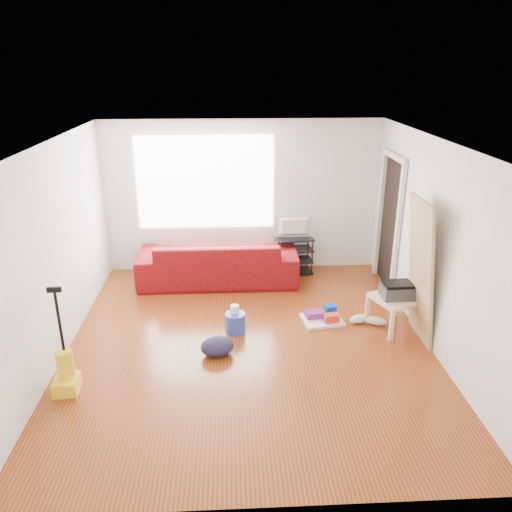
{
  "coord_description": "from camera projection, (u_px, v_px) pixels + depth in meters",
  "views": [
    {
      "loc": [
        -0.2,
        -5.47,
        3.34
      ],
      "look_at": [
        0.12,
        0.6,
        0.95
      ],
      "focal_mm": 35.0,
      "sensor_mm": 36.0,
      "label": 1
    }
  ],
  "objects": [
    {
      "name": "tv",
      "position": [
        294.0,
        227.0,
        8.12
      ],
      "size": [
        0.65,
        0.09,
        0.38
      ],
      "primitive_type": "imported",
      "rotation": [
        0.0,
        0.0,
        3.14
      ],
      "color": "black",
      "rests_on": "tv_stand"
    },
    {
      "name": "sofa",
      "position": [
        219.0,
        281.0,
        8.11
      ],
      "size": [
        2.51,
        0.98,
        0.73
      ],
      "primitive_type": "imported",
      "rotation": [
        0.0,
        0.0,
        3.14
      ],
      "color": "#5E0208",
      "rests_on": "ground"
    },
    {
      "name": "door_panel",
      "position": [
        412.0,
        336.0,
        6.47
      ],
      "size": [
        0.23,
        0.74,
        1.83
      ],
      "primitive_type": "cube",
      "rotation": [
        0.0,
        -0.1,
        0.0
      ],
      "color": "#A6844E",
      "rests_on": "ground"
    },
    {
      "name": "sneakers",
      "position": [
        368.0,
        320.0,
        6.76
      ],
      "size": [
        0.53,
        0.27,
        0.12
      ],
      "rotation": [
        0.0,
        0.0,
        -0.19
      ],
      "color": "white",
      "rests_on": "ground"
    },
    {
      "name": "tv_stand",
      "position": [
        293.0,
        255.0,
        8.3
      ],
      "size": [
        0.66,
        0.43,
        0.62
      ],
      "rotation": [
        0.0,
        0.0,
        0.12
      ],
      "color": "black",
      "rests_on": "ground"
    },
    {
      "name": "cleaning_tray",
      "position": [
        323.0,
        317.0,
        6.84
      ],
      "size": [
        0.59,
        0.5,
        0.19
      ],
      "rotation": [
        0.0,
        0.0,
        0.15
      ],
      "color": "white",
      "rests_on": "ground"
    },
    {
      "name": "vacuum",
      "position": [
        66.0,
        372.0,
        5.35
      ],
      "size": [
        0.27,
        0.3,
        1.21
      ],
      "rotation": [
        0.0,
        0.0,
        0.05
      ],
      "color": "yellow",
      "rests_on": "ground"
    },
    {
      "name": "printer",
      "position": [
        397.0,
        290.0,
        6.5
      ],
      "size": [
        0.41,
        0.32,
        0.21
      ],
      "rotation": [
        0.0,
        0.0,
        0.03
      ],
      "color": "#343437",
      "rests_on": "side_table"
    },
    {
      "name": "toilet_paper",
      "position": [
        235.0,
        318.0,
        6.56
      ],
      "size": [
        0.11,
        0.11,
        0.1
      ],
      "primitive_type": "cylinder",
      "color": "white",
      "rests_on": "bucket"
    },
    {
      "name": "backpack",
      "position": [
        217.0,
        354.0,
        6.08
      ],
      "size": [
        0.48,
        0.43,
        0.22
      ],
      "primitive_type": "ellipsoid",
      "rotation": [
        0.0,
        0.0,
        0.28
      ],
      "color": "#191D33",
      "rests_on": "ground"
    },
    {
      "name": "side_table",
      "position": [
        396.0,
        302.0,
        6.56
      ],
      "size": [
        0.72,
        0.72,
        0.45
      ],
      "rotation": [
        0.0,
        0.0,
        0.38
      ],
      "color": "beige",
      "rests_on": "ground"
    },
    {
      "name": "room",
      "position": [
        254.0,
        246.0,
        6.0
      ],
      "size": [
        4.51,
        5.01,
        2.51
      ],
      "color": "#602A10",
      "rests_on": "ground"
    },
    {
      "name": "bucket",
      "position": [
        235.0,
        331.0,
        6.59
      ],
      "size": [
        0.34,
        0.34,
        0.26
      ],
      "primitive_type": "cylinder",
      "rotation": [
        0.0,
        0.0,
        -0.37
      ],
      "color": "blue",
      "rests_on": "ground"
    }
  ]
}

